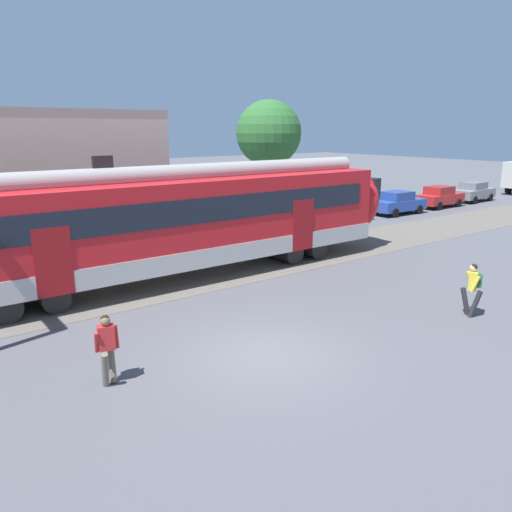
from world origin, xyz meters
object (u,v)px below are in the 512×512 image
at_px(pedestrian_yellow, 473,285).
at_px(parked_car_silver, 341,210).
at_px(parked_car_red, 440,197).
at_px(pedestrian_red, 107,343).
at_px(parked_car_blue, 398,203).
at_px(parked_car_grey, 473,192).

xyz_separation_m(pedestrian_yellow, parked_car_silver, (8.35, 13.53, -0.21)).
xyz_separation_m(pedestrian_yellow, parked_car_red, (18.49, 13.48, -0.21)).
distance_m(pedestrian_red, parked_car_silver, 21.80).
bearing_deg(parked_car_blue, parked_car_grey, 1.75).
bearing_deg(parked_car_red, parked_car_silver, 179.73).
relative_size(pedestrian_yellow, parked_car_silver, 0.41).
xyz_separation_m(parked_car_red, parked_car_grey, (4.78, 0.18, 0.00)).
relative_size(pedestrian_yellow, parked_car_blue, 0.41).
bearing_deg(pedestrian_yellow, parked_car_silver, 58.32).
relative_size(parked_car_silver, parked_car_blue, 1.01).
distance_m(pedestrian_yellow, parked_car_blue, 19.05).
relative_size(pedestrian_red, parked_car_red, 0.41).
distance_m(parked_car_blue, parked_car_red, 4.91).
height_order(pedestrian_yellow, parked_car_red, pedestrian_yellow).
bearing_deg(pedestrian_yellow, parked_car_grey, 30.39).
height_order(pedestrian_red, parked_car_blue, pedestrian_red).
relative_size(pedestrian_yellow, parked_car_grey, 0.41).
distance_m(parked_car_blue, parked_car_grey, 9.70).
xyz_separation_m(pedestrian_red, parked_car_silver, (18.81, 11.01, -0.21)).
xyz_separation_m(parked_car_blue, parked_car_grey, (9.70, 0.30, 0.00)).
distance_m(parked_car_silver, parked_car_blue, 5.24).
height_order(pedestrian_red, parked_car_grey, pedestrian_red).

